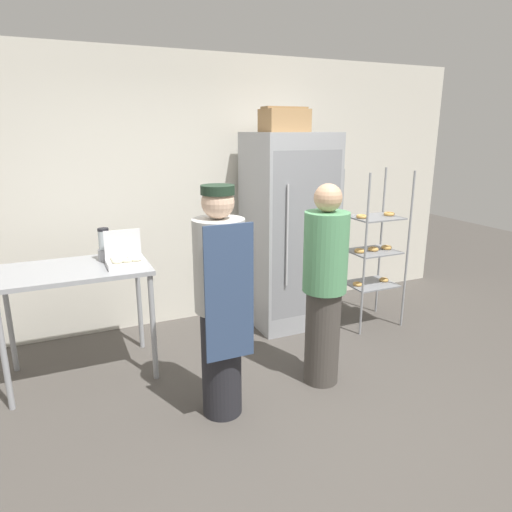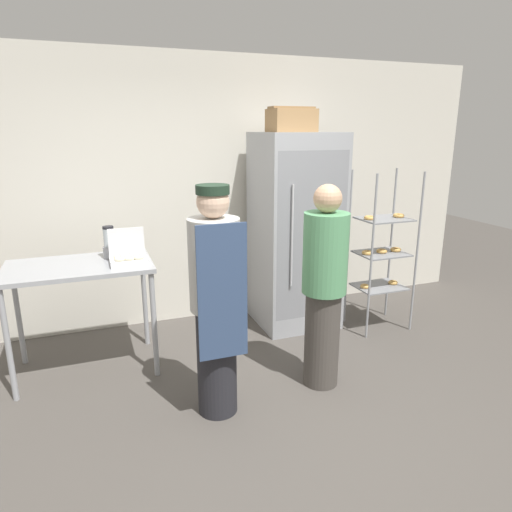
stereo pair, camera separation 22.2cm
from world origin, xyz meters
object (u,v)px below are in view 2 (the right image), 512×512
object	(u,v)px
cardboard_storage_box	(291,120)
person_baker	(216,301)
person_customer	(324,287)
donut_box	(128,258)
refrigerator	(295,231)
blender_pitcher	(109,244)
baking_rack	(382,252)

from	to	relation	value
cardboard_storage_box	person_baker	distance (m)	2.04
person_customer	donut_box	bearing A→B (deg)	150.51
refrigerator	person_customer	bearing A→B (deg)	-104.92
donut_box	person_customer	xyz separation A→B (m)	(1.38, -0.78, -0.16)
donut_box	blender_pitcher	bearing A→B (deg)	119.31
baking_rack	blender_pitcher	xyz separation A→B (m)	(-2.60, 0.22, 0.26)
blender_pitcher	person_baker	bearing A→B (deg)	-60.25
blender_pitcher	person_baker	size ratio (longest dim) A/B	0.17
refrigerator	person_baker	world-z (taller)	refrigerator
refrigerator	person_baker	xyz separation A→B (m)	(-1.21, -1.29, -0.12)
cardboard_storage_box	blender_pitcher	bearing A→B (deg)	-175.79
person_baker	baking_rack	bearing A→B (deg)	23.80
cardboard_storage_box	person_customer	size ratio (longest dim) A/B	0.26
person_customer	blender_pitcher	bearing A→B (deg)	146.21
person_customer	baking_rack	bearing A→B (deg)	36.01
baking_rack	donut_box	world-z (taller)	baking_rack
baking_rack	person_customer	size ratio (longest dim) A/B	1.00
baking_rack	person_baker	world-z (taller)	person_baker
donut_box	cardboard_storage_box	world-z (taller)	cardboard_storage_box
cardboard_storage_box	person_customer	bearing A→B (deg)	-100.87
baking_rack	blender_pitcher	size ratio (longest dim) A/B	5.87
person_baker	person_customer	size ratio (longest dim) A/B	1.02
blender_pitcher	person_customer	distance (m)	1.83
donut_box	person_baker	distance (m)	1.00
blender_pitcher	person_baker	world-z (taller)	person_baker
baking_rack	person_customer	bearing A→B (deg)	-143.99
donut_box	cardboard_storage_box	distance (m)	1.97
person_baker	refrigerator	bearing A→B (deg)	46.89
refrigerator	baking_rack	distance (m)	0.89
cardboard_storage_box	person_customer	world-z (taller)	cardboard_storage_box
person_baker	person_customer	world-z (taller)	person_baker
person_customer	refrigerator	bearing A→B (deg)	75.08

